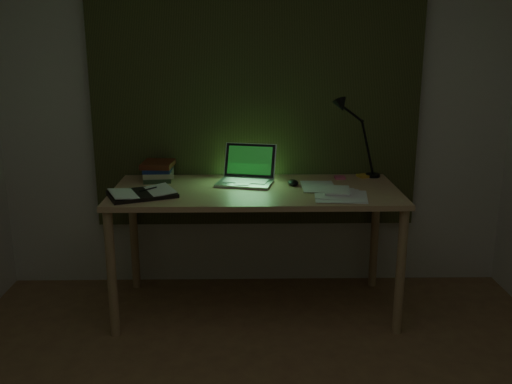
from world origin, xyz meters
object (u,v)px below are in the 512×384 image
at_px(open_textbook, 142,193).
at_px(loose_papers, 329,190).
at_px(laptop, 245,166).
at_px(desk_lamp, 375,138).
at_px(book_stack, 157,170).
at_px(desk, 256,250).

xyz_separation_m(open_textbook, loose_papers, (1.12, 0.07, -0.01)).
xyz_separation_m(laptop, desk_lamp, (0.87, 0.20, 0.14)).
distance_m(open_textbook, book_stack, 0.41).
relative_size(book_stack, desk_lamp, 0.45).
height_order(book_stack, loose_papers, book_stack).
xyz_separation_m(book_stack, desk_lamp, (1.44, 0.06, 0.20)).
height_order(laptop, book_stack, laptop).
distance_m(desk, book_stack, 0.83).
xyz_separation_m(desk, laptop, (-0.07, 0.11, 0.53)).
height_order(desk, book_stack, book_stack).
relative_size(open_textbook, book_stack, 1.61).
bearing_deg(desk, open_textbook, -167.08).
bearing_deg(desk_lamp, laptop, -173.27).
relative_size(laptop, book_stack, 1.64).
bearing_deg(book_stack, laptop, -13.25).
xyz_separation_m(desk, open_textbook, (-0.68, -0.16, 0.42)).
distance_m(desk, open_textbook, 0.81).
distance_m(desk, laptop, 0.54).
relative_size(laptop, loose_papers, 1.09).
relative_size(laptop, desk_lamp, 0.73).
bearing_deg(laptop, book_stack, 179.69).
height_order(book_stack, desk_lamp, desk_lamp).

